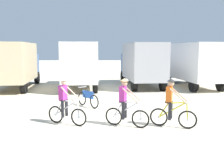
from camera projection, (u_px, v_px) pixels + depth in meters
The scene contains 9 objects.
ground_plane at pixel (109, 122), 10.38m from camera, with size 120.00×120.00×0.00m, color beige.
box_truck_tan_camper at pixel (16, 63), 19.02m from camera, with size 2.97×6.94×3.35m.
box_truck_white_box at pixel (80, 63), 19.17m from camera, with size 2.89×6.91×3.35m.
box_truck_grey_hauler at pixel (142, 62), 20.09m from camera, with size 2.98×6.94×3.35m.
box_truck_avon_van at pixel (193, 63), 19.80m from camera, with size 3.24×7.00×3.35m.
cyclist_orange_shirt at pixel (65, 103), 9.92m from camera, with size 1.59×0.85×1.82m.
cyclist_cowboy_hat at pixel (125, 104), 9.65m from camera, with size 1.62×0.78×1.82m.
cyclist_near_camera at pixel (172, 105), 9.56m from camera, with size 1.62×0.78×1.82m.
bicycle_spare at pixel (88, 99), 13.08m from camera, with size 1.16×1.36×0.97m.
Camera 1 is at (-0.03, -10.09, 2.86)m, focal length 41.66 mm.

